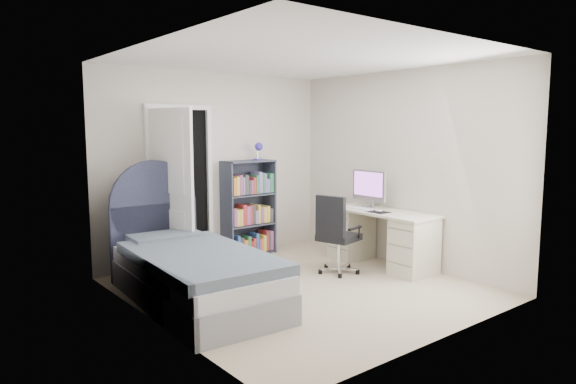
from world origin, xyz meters
TOP-DOWN VIEW (x-y plane):
  - room_shell at (0.00, 0.00)m, footprint 3.50×3.70m
  - door at (-0.76, 1.52)m, footprint 0.92×0.82m
  - bed at (-1.14, 0.40)m, footprint 1.21×2.33m
  - nightstand at (-1.13, 1.31)m, footprint 0.35×0.35m
  - floor_lamp at (-0.96, 1.53)m, footprint 0.19×0.19m
  - bookcase at (0.43, 1.64)m, footprint 0.74×0.32m
  - desk at (1.40, 0.08)m, footprint 0.59×1.48m
  - office_chair at (0.68, 0.17)m, footprint 0.53×0.54m

SIDE VIEW (x-z plane):
  - bed at x=-1.14m, z-range -0.38..1.02m
  - nightstand at x=-1.13m, z-range 0.08..0.61m
  - desk at x=1.40m, z-range -0.21..1.00m
  - office_chair at x=0.68m, z-range 0.05..1.02m
  - floor_lamp at x=-0.96m, z-range -0.12..1.22m
  - bookcase at x=0.43m, z-range -0.17..1.40m
  - door at x=-0.76m, z-range 0.00..2.06m
  - room_shell at x=0.00m, z-range -0.05..2.55m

